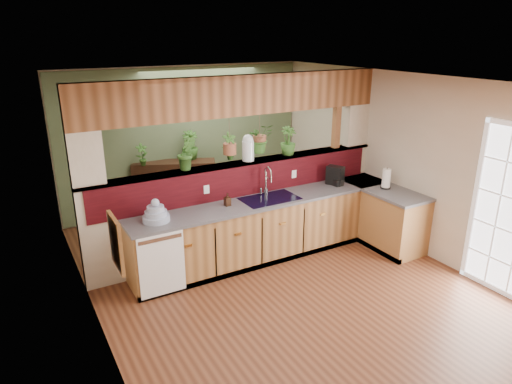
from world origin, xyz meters
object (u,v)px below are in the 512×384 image
coffee_maker (335,176)px  shelving_console (175,187)px  glass_jar (248,148)px  faucet (267,180)px  soap_dispenser (227,199)px  dish_stack (156,214)px  paper_towel (386,179)px

coffee_maker → shelving_console: (-1.82, 2.24, -0.53)m
glass_jar → shelving_console: bearing=103.8°
faucet → glass_jar: bearing=131.4°
soap_dispenser → coffee_maker: bearing=-0.3°
dish_stack → glass_jar: glass_jar is taller
dish_stack → faucet: bearing=5.2°
soap_dispenser → glass_jar: bearing=32.8°
soap_dispenser → paper_towel: size_ratio=0.54×
shelving_console → soap_dispenser: bearing=-67.5°
coffee_maker → dish_stack: bearing=156.4°
dish_stack → soap_dispenser: bearing=2.7°
soap_dispenser → coffee_maker: coffee_maker is taller
glass_jar → soap_dispenser: bearing=-147.2°
paper_towel → glass_jar: glass_jar is taller
dish_stack → paper_towel: size_ratio=1.05×
faucet → glass_jar: (-0.19, 0.22, 0.45)m
dish_stack → paper_towel: bearing=-8.0°
coffee_maker → soap_dispenser: bearing=155.3°
soap_dispenser → shelving_console: 2.28m
dish_stack → coffee_maker: dish_stack is taller
faucet → dish_stack: size_ratio=1.27×
paper_towel → glass_jar: (-1.91, 0.85, 0.53)m
dish_stack → shelving_console: bearing=65.1°
soap_dispenser → glass_jar: glass_jar is taller
dish_stack → glass_jar: bearing=13.7°
coffee_maker → glass_jar: glass_jar is taller
faucet → shelving_console: (-0.66, 2.12, -0.63)m
faucet → coffee_maker: (1.17, -0.12, -0.10)m
dish_stack → shelving_console: size_ratio=0.24×
dish_stack → shelving_console: 2.55m
faucet → coffee_maker: faucet is taller
paper_towel → faucet: bearing=159.6°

